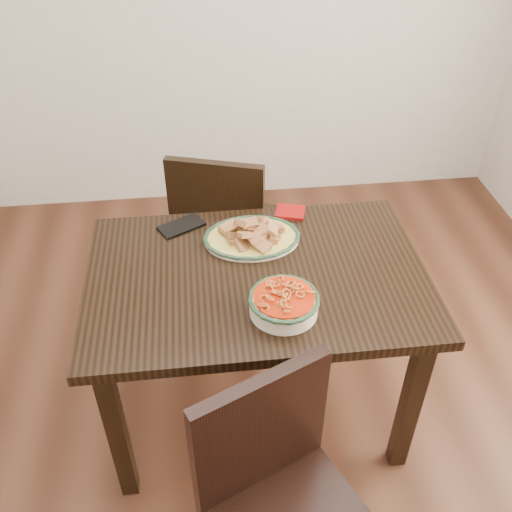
{
  "coord_description": "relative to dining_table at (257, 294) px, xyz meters",
  "views": [
    {
      "loc": [
        -0.17,
        -1.47,
        2.04
      ],
      "look_at": [
        0.0,
        0.05,
        0.81
      ],
      "focal_mm": 40.0,
      "sensor_mm": 36.0,
      "label": 1
    }
  ],
  "objects": [
    {
      "name": "chair_far",
      "position": [
        -0.08,
        0.65,
        -0.15
      ],
      "size": [
        0.53,
        0.53,
        0.89
      ],
      "rotation": [
        0.0,
        0.0,
        2.83
      ],
      "color": "black",
      "rests_on": "ground"
    },
    {
      "name": "dining_table",
      "position": [
        0.0,
        0.0,
        0.0
      ],
      "size": [
        1.19,
        0.79,
        0.75
      ],
      "color": "black",
      "rests_on": "ground"
    },
    {
      "name": "fish_plate",
      "position": [
        0.0,
        0.19,
        0.14
      ],
      "size": [
        0.36,
        0.28,
        0.11
      ],
      "color": "beige",
      "rests_on": "dining_table"
    },
    {
      "name": "floor",
      "position": [
        -0.0,
        -0.03,
        -0.65
      ],
      "size": [
        3.5,
        3.5,
        0.0
      ],
      "primitive_type": "plane",
      "color": "#3B1E12",
      "rests_on": "ground"
    },
    {
      "name": "napkin",
      "position": [
        0.18,
        0.35,
        0.11
      ],
      "size": [
        0.13,
        0.12,
        0.01
      ],
      "primitive_type": "cube",
      "rotation": [
        0.0,
        0.0,
        -0.28
      ],
      "color": "maroon",
      "rests_on": "dining_table"
    },
    {
      "name": "smartphone",
      "position": [
        -0.26,
        0.31,
        0.1
      ],
      "size": [
        0.19,
        0.16,
        0.01
      ],
      "primitive_type": "cube",
      "rotation": [
        0.0,
        0.0,
        0.5
      ],
      "color": "black",
      "rests_on": "dining_table"
    },
    {
      "name": "noodle_bowl",
      "position": [
        0.06,
        -0.2,
        0.14
      ],
      "size": [
        0.23,
        0.23,
        0.08
      ],
      "color": "white",
      "rests_on": "dining_table"
    },
    {
      "name": "chair_near",
      "position": [
        -0.01,
        -0.68,
        -0.15
      ],
      "size": [
        0.56,
        0.56,
        0.89
      ],
      "rotation": [
        0.0,
        0.0,
        0.43
      ],
      "color": "black",
      "rests_on": "ground"
    }
  ]
}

